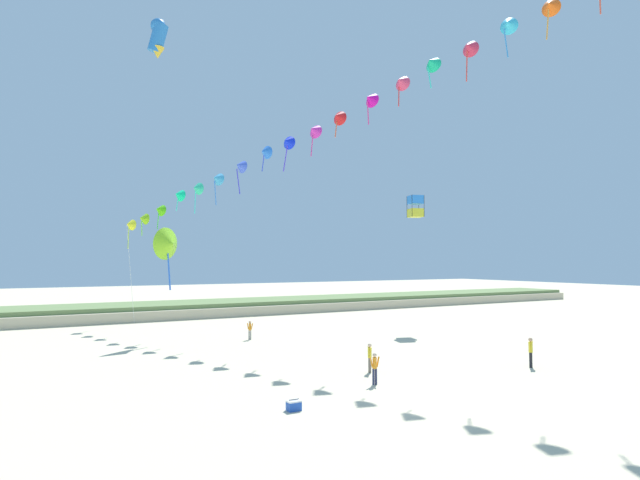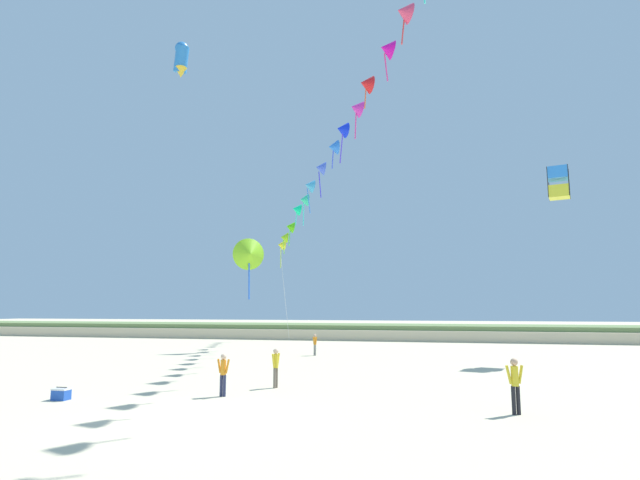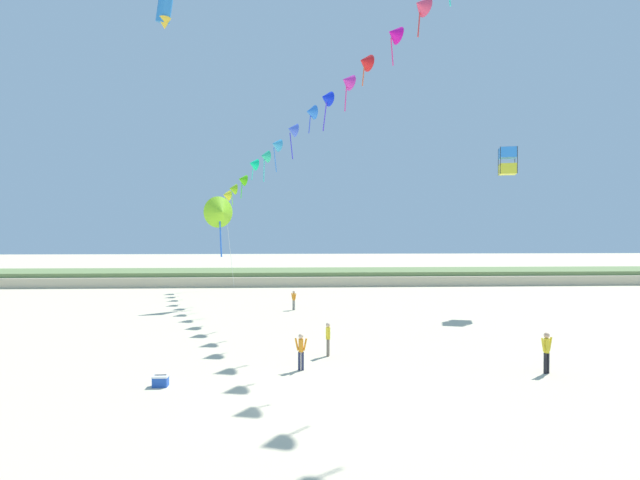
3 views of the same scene
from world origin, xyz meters
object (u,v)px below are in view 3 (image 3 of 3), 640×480
object	(u,v)px
person_near_left	(328,337)
large_kite_high_solo	(220,212)
person_mid_center	(294,299)
large_kite_mid_trail	(165,7)
person_near_right	(301,349)
person_far_left	(547,350)
large_kite_low_lead	(508,161)
beach_cooler	(161,381)

from	to	relation	value
person_near_left	large_kite_high_solo	xyz separation A→B (m)	(-7.57, 16.58, 6.64)
person_mid_center	person_near_left	bearing A→B (deg)	-83.28
large_kite_mid_trail	person_near_right	bearing A→B (deg)	-52.88
person_far_left	large_kite_high_solo	distance (m)	26.78
person_near_left	large_kite_low_lead	size ratio (longest dim) A/B	0.79
large_kite_low_lead	person_near_right	bearing A→B (deg)	-134.68
person_near_right	beach_cooler	distance (m)	5.84
person_near_right	beach_cooler	xyz separation A→B (m)	(-5.45, -1.98, -0.70)
large_kite_high_solo	person_mid_center	bearing A→B (deg)	-20.97
person_far_left	beach_cooler	bearing A→B (deg)	-176.42
large_kite_low_lead	large_kite_mid_trail	world-z (taller)	large_kite_mid_trail
large_kite_mid_trail	person_mid_center	bearing A→B (deg)	32.31
person_mid_center	person_far_left	distance (m)	20.70
person_far_left	large_kite_low_lead	bearing A→B (deg)	71.49
large_kite_low_lead	beach_cooler	bearing A→B (deg)	-139.71
large_kite_mid_trail	large_kite_high_solo	distance (m)	15.16
large_kite_high_solo	person_far_left	bearing A→B (deg)	-50.28
person_near_left	beach_cooler	xyz separation A→B (m)	(-6.78, -4.38, -0.72)
large_kite_low_lead	person_near_left	bearing A→B (deg)	-136.76
person_near_right	person_far_left	world-z (taller)	person_far_left
person_near_left	person_mid_center	world-z (taller)	person_near_left
large_kite_low_lead	large_kite_mid_trail	bearing A→B (deg)	-168.90
person_near_left	person_far_left	world-z (taller)	person_far_left
person_far_left	large_kite_mid_trail	size ratio (longest dim) A/B	0.67
person_near_left	large_kite_mid_trail	size ratio (longest dim) A/B	0.62
person_near_right	large_kite_high_solo	xyz separation A→B (m)	(-6.24, 18.98, 6.66)
person_mid_center	large_kite_low_lead	bearing A→B (deg)	-1.35
large_kite_low_lead	large_kite_high_solo	xyz separation A→B (m)	(-22.39, 2.64, -3.89)
person_far_left	beach_cooler	distance (m)	15.85
large_kite_low_lead	large_kite_high_solo	distance (m)	22.88
person_near_left	large_kite_high_solo	bearing A→B (deg)	114.54
person_near_left	large_kite_mid_trail	distance (m)	23.78
person_near_right	large_kite_low_lead	xyz separation A→B (m)	(16.15, 16.33, 10.54)
beach_cooler	person_near_right	bearing A→B (deg)	20.01
large_kite_low_lead	person_far_left	bearing A→B (deg)	-108.51
person_mid_center	large_kite_mid_trail	world-z (taller)	large_kite_mid_trail
person_near_left	person_near_right	distance (m)	2.74
large_kite_low_lead	large_kite_mid_trail	distance (m)	26.87
large_kite_low_lead	person_mid_center	bearing A→B (deg)	178.65
person_near_right	person_far_left	xyz separation A→B (m)	(10.35, -1.00, 0.09)
large_kite_low_lead	large_kite_high_solo	bearing A→B (deg)	173.27
person_near_left	large_kite_mid_trail	xyz separation A→B (m)	(-10.01, 9.07, 19.58)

